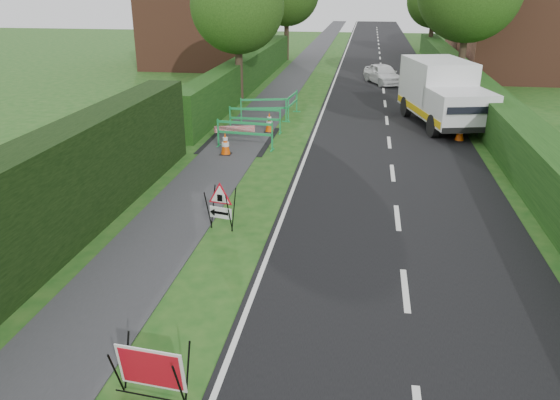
{
  "coord_description": "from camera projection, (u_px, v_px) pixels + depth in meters",
  "views": [
    {
      "loc": [
        1.53,
        -8.3,
        5.48
      ],
      "look_at": [
        -0.32,
        3.5,
        0.72
      ],
      "focal_mm": 35.0,
      "sensor_mm": 36.0,
      "label": 1
    }
  ],
  "objects": [
    {
      "name": "traffic_cone_1",
      "position": [
        465.0,
        123.0,
        21.26
      ],
      "size": [
        0.38,
        0.38,
        0.79
      ],
      "color": "black",
      "rests_on": "ground"
    },
    {
      "name": "house_east_a",
      "position": [
        528.0,
        29.0,
        32.9
      ],
      "size": [
        7.5,
        7.4,
        7.88
      ],
      "color": "brown",
      "rests_on": "ground"
    },
    {
      "name": "traffic_cone_2",
      "position": [
        435.0,
        110.0,
        23.37
      ],
      "size": [
        0.38,
        0.38,
        0.79
      ],
      "color": "black",
      "rests_on": "ground"
    },
    {
      "name": "ped_barrier_3",
      "position": [
        292.0,
        102.0,
        23.75
      ],
      "size": [
        0.55,
        2.08,
        1.0
      ],
      "rotation": [
        0.0,
        0.0,
        1.47
      ],
      "color": "#1A9246",
      "rests_on": "ground"
    },
    {
      "name": "hedge_east",
      "position": [
        480.0,
        119.0,
        23.61
      ],
      "size": [
        1.2,
        50.0,
        1.5
      ],
      "primitive_type": "cube",
      "color": "#14380F",
      "rests_on": "ground"
    },
    {
      "name": "traffic_cone_0",
      "position": [
        460.0,
        131.0,
        20.15
      ],
      "size": [
        0.38,
        0.38,
        0.79
      ],
      "color": "black",
      "rests_on": "ground"
    },
    {
      "name": "red_rect_sign",
      "position": [
        151.0,
        370.0,
        7.58
      ],
      "size": [
        1.03,
        0.68,
        0.84
      ],
      "rotation": [
        0.0,
        0.0,
        -0.09
      ],
      "color": "black",
      "rests_on": "ground"
    },
    {
      "name": "works_van",
      "position": [
        443.0,
        92.0,
        22.18
      ],
      "size": [
        3.41,
        5.91,
        2.54
      ],
      "rotation": [
        0.0,
        0.0,
        0.24
      ],
      "color": "silver",
      "rests_on": "ground"
    },
    {
      "name": "ped_barrier_0",
      "position": [
        245.0,
        131.0,
        19.16
      ],
      "size": [
        2.08,
        0.56,
        1.0
      ],
      "rotation": [
        0.0,
        0.0,
        -0.1
      ],
      "color": "#1A9246",
      "rests_on": "ground"
    },
    {
      "name": "ped_barrier_1",
      "position": [
        255.0,
        117.0,
        21.22
      ],
      "size": [
        2.07,
        0.41,
        1.0
      ],
      "rotation": [
        0.0,
        0.0,
        -0.03
      ],
      "color": "#1A9246",
      "rests_on": "ground"
    },
    {
      "name": "hedge_west_near",
      "position": [
        14.0,
        286.0,
        10.59
      ],
      "size": [
        1.1,
        18.0,
        2.5
      ],
      "primitive_type": "cube",
      "color": "black",
      "rests_on": "ground"
    },
    {
      "name": "hedge_west_far",
      "position": [
        249.0,
        87.0,
        30.77
      ],
      "size": [
        1.0,
        24.0,
        1.8
      ],
      "primitive_type": "cube",
      "color": "#14380F",
      "rests_on": "ground"
    },
    {
      "name": "house_east_b",
      "position": [
        496.0,
        16.0,
        45.61
      ],
      "size": [
        7.5,
        7.4,
        7.88
      ],
      "color": "brown",
      "rests_on": "ground"
    },
    {
      "name": "road_surface",
      "position": [
        380.0,
        60.0,
        41.62
      ],
      "size": [
        6.0,
        90.0,
        0.02
      ],
      "primitive_type": "cube",
      "color": "black",
      "rests_on": "ground"
    },
    {
      "name": "hatchback_car",
      "position": [
        383.0,
        74.0,
        31.58
      ],
      "size": [
        2.51,
        3.6,
        1.14
      ],
      "primitive_type": "imported",
      "rotation": [
        0.0,
        0.0,
        0.39
      ],
      "color": "white",
      "rests_on": "ground"
    },
    {
      "name": "tree_nw",
      "position": [
        237.0,
        6.0,
        25.39
      ],
      "size": [
        4.4,
        4.4,
        6.7
      ],
      "color": "#2D2116",
      "rests_on": "ground"
    },
    {
      "name": "redwhite_plank",
      "position": [
        235.0,
        141.0,
        20.31
      ],
      "size": [
        1.47,
        0.38,
        0.25
      ],
      "primitive_type": "cube",
      "rotation": [
        0.0,
        0.0,
        0.23
      ],
      "color": "red",
      "rests_on": "ground"
    },
    {
      "name": "footpath",
      "position": [
        309.0,
        58.0,
        42.41
      ],
      "size": [
        2.0,
        90.0,
        0.02
      ],
      "primitive_type": "cube",
      "color": "#2D2D30",
      "rests_on": "ground"
    },
    {
      "name": "ground",
      "position": [
        267.0,
        308.0,
        9.87
      ],
      "size": [
        120.0,
        120.0,
        0.0
      ],
      "primitive_type": "plane",
      "color": "#194B15",
      "rests_on": "ground"
    },
    {
      "name": "triangle_sign",
      "position": [
        219.0,
        203.0,
        12.72
      ],
      "size": [
        0.82,
        0.82,
        1.01
      ],
      "rotation": [
        0.0,
        0.0,
        -0.21
      ],
      "color": "black",
      "rests_on": "ground"
    },
    {
      "name": "traffic_cone_4",
      "position": [
        269.0,
        122.0,
        21.36
      ],
      "size": [
        0.38,
        0.38,
        0.79
      ],
      "color": "black",
      "rests_on": "ground"
    },
    {
      "name": "traffic_cone_3",
      "position": [
        225.0,
        144.0,
        18.53
      ],
      "size": [
        0.38,
        0.38,
        0.79
      ],
      "color": "black",
      "rests_on": "ground"
    },
    {
      "name": "ped_barrier_2",
      "position": [
        265.0,
        106.0,
        22.99
      ],
      "size": [
        2.08,
        0.84,
        1.0
      ],
      "rotation": [
        0.0,
        0.0,
        0.25
      ],
      "color": "#1A9246",
      "rests_on": "ground"
    },
    {
      "name": "house_west",
      "position": [
        201.0,
        23.0,
        37.76
      ],
      "size": [
        7.5,
        7.4,
        7.88
      ],
      "color": "brown",
      "rests_on": "ground"
    },
    {
      "name": "tree_fe",
      "position": [
        434.0,
        0.0,
        42.25
      ],
      "size": [
        4.2,
        4.2,
        6.33
      ],
      "color": "#2D2116",
      "rests_on": "ground"
    }
  ]
}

